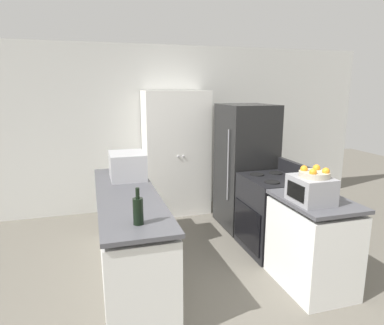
{
  "coord_description": "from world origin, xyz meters",
  "views": [
    {
      "loc": [
        -1.16,
        -2.13,
        1.94
      ],
      "look_at": [
        0.0,
        1.79,
        1.05
      ],
      "focal_mm": 32.0,
      "sensor_mm": 36.0,
      "label": 1
    }
  ],
  "objects_px": {
    "toaster_oven": "(311,190)",
    "fruit_bowl": "(315,173)",
    "pantry_cabinet": "(176,153)",
    "stove": "(272,213)",
    "refrigerator": "(245,166)",
    "microwave": "(128,166)",
    "wine_bottle": "(138,210)"
  },
  "relations": [
    {
      "from": "pantry_cabinet",
      "to": "toaster_oven",
      "type": "distance_m",
      "value": 2.6
    },
    {
      "from": "refrigerator",
      "to": "microwave",
      "type": "xyz_separation_m",
      "value": [
        -1.66,
        -0.34,
        0.19
      ]
    },
    {
      "from": "fruit_bowl",
      "to": "pantry_cabinet",
      "type": "bearing_deg",
      "value": 104.91
    },
    {
      "from": "pantry_cabinet",
      "to": "fruit_bowl",
      "type": "relative_size",
      "value": 6.91
    },
    {
      "from": "toaster_oven",
      "to": "refrigerator",
      "type": "bearing_deg",
      "value": 85.2
    },
    {
      "from": "stove",
      "to": "toaster_oven",
      "type": "height_order",
      "value": "toaster_oven"
    },
    {
      "from": "stove",
      "to": "wine_bottle",
      "type": "bearing_deg",
      "value": -151.06
    },
    {
      "from": "refrigerator",
      "to": "fruit_bowl",
      "type": "height_order",
      "value": "refrigerator"
    },
    {
      "from": "microwave",
      "to": "toaster_oven",
      "type": "height_order",
      "value": "microwave"
    },
    {
      "from": "pantry_cabinet",
      "to": "stove",
      "type": "height_order",
      "value": "pantry_cabinet"
    },
    {
      "from": "refrigerator",
      "to": "wine_bottle",
      "type": "relative_size",
      "value": 5.87
    },
    {
      "from": "wine_bottle",
      "to": "toaster_oven",
      "type": "bearing_deg",
      "value": 2.43
    },
    {
      "from": "wine_bottle",
      "to": "refrigerator",
      "type": "bearing_deg",
      "value": 45.5
    },
    {
      "from": "wine_bottle",
      "to": "fruit_bowl",
      "type": "xyz_separation_m",
      "value": [
        1.61,
        0.06,
        0.17
      ]
    },
    {
      "from": "toaster_oven",
      "to": "fruit_bowl",
      "type": "height_order",
      "value": "fruit_bowl"
    },
    {
      "from": "wine_bottle",
      "to": "fruit_bowl",
      "type": "distance_m",
      "value": 1.62
    },
    {
      "from": "refrigerator",
      "to": "toaster_oven",
      "type": "distance_m",
      "value": 1.71
    },
    {
      "from": "pantry_cabinet",
      "to": "wine_bottle",
      "type": "xyz_separation_m",
      "value": [
        -0.94,
        -2.58,
        0.07
      ]
    },
    {
      "from": "toaster_oven",
      "to": "stove",
      "type": "bearing_deg",
      "value": 81.51
    },
    {
      "from": "stove",
      "to": "microwave",
      "type": "xyz_separation_m",
      "value": [
        -1.65,
        0.47,
        0.6
      ]
    },
    {
      "from": "microwave",
      "to": "fruit_bowl",
      "type": "bearing_deg",
      "value": -41.55
    },
    {
      "from": "pantry_cabinet",
      "to": "microwave",
      "type": "relative_size",
      "value": 3.88
    },
    {
      "from": "toaster_oven",
      "to": "pantry_cabinet",
      "type": "bearing_deg",
      "value": 104.53
    },
    {
      "from": "stove",
      "to": "refrigerator",
      "type": "bearing_deg",
      "value": 89.27
    },
    {
      "from": "toaster_oven",
      "to": "fruit_bowl",
      "type": "bearing_deg",
      "value": -20.22
    },
    {
      "from": "pantry_cabinet",
      "to": "refrigerator",
      "type": "distance_m",
      "value": 1.14
    },
    {
      "from": "stove",
      "to": "fruit_bowl",
      "type": "distance_m",
      "value": 1.16
    },
    {
      "from": "microwave",
      "to": "wine_bottle",
      "type": "distance_m",
      "value": 1.43
    },
    {
      "from": "stove",
      "to": "refrigerator",
      "type": "xyz_separation_m",
      "value": [
        0.01,
        0.81,
        0.4
      ]
    },
    {
      "from": "pantry_cabinet",
      "to": "toaster_oven",
      "type": "height_order",
      "value": "pantry_cabinet"
    },
    {
      "from": "microwave",
      "to": "fruit_bowl",
      "type": "distance_m",
      "value": 2.06
    },
    {
      "from": "refrigerator",
      "to": "toaster_oven",
      "type": "bearing_deg",
      "value": -94.8
    }
  ]
}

